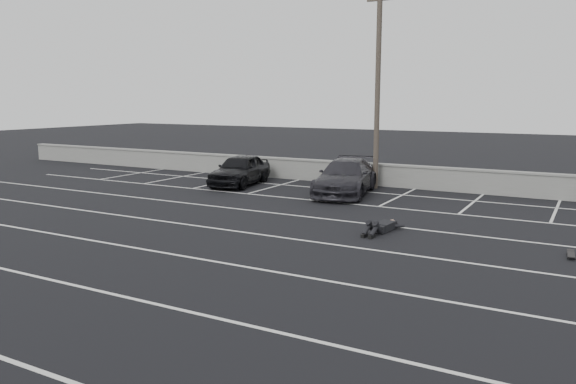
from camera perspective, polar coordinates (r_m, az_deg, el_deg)
The scene contains 8 objects.
ground at distance 14.40m, azimuth -7.13°, elevation -7.09°, with size 120.00×120.00×0.00m, color black.
seawall at distance 26.66m, azimuth 10.86°, elevation 1.68°, with size 50.00×0.45×1.06m.
stall_lines at distance 18.06m, azimuth 0.93°, elevation -3.59°, with size 36.00×20.05×0.01m.
car_left at distance 26.84m, azimuth -4.90°, elevation 2.27°, with size 1.74×4.33×1.47m, color black.
car_right at distance 24.28m, azimuth 5.87°, elevation 1.52°, with size 2.09×5.15×1.49m, color #26242A.
utility_pole at distance 25.89m, azimuth 9.09°, elevation 10.34°, with size 1.19×0.24×8.94m.
person at distance 17.86m, azimuth 9.86°, elevation -3.07°, with size 1.24×2.59×0.50m, color black, non-canonical shape.
skateboard at distance 16.48m, azimuth 26.81°, elevation -5.70°, with size 0.23×0.70×0.08m.
Camera 1 is at (8.20, -11.12, 4.09)m, focal length 35.00 mm.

